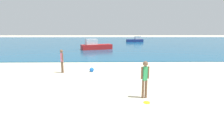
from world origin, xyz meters
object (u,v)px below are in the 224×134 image
at_px(person_standing, 145,77).
at_px(beach_ball, 92,70).
at_px(frisbee, 147,103).
at_px(boat_near, 95,46).
at_px(boat_far, 135,40).
at_px(person_distant, 62,60).

xyz_separation_m(person_standing, beach_ball, (-2.73, 4.96, -0.76)).
bearing_deg(frisbee, boat_near, 99.93).
height_order(person_standing, frisbee, person_standing).
relative_size(boat_near, beach_ball, 15.21).
bearing_deg(person_standing, boat_far, 70.61).
distance_m(frisbee, person_distant, 7.17).
distance_m(person_standing, boat_near, 19.75).
height_order(frisbee, person_distant, person_distant).
bearing_deg(boat_far, beach_ball, 66.36).
distance_m(person_standing, person_distant, 6.71).
relative_size(frisbee, boat_near, 0.06).
relative_size(person_standing, boat_near, 0.34).
height_order(person_standing, boat_near, boat_near).
bearing_deg(person_distant, boat_far, 123.94).
xyz_separation_m(person_standing, boat_far, (5.04, 36.60, -0.38)).
distance_m(person_distant, boat_near, 14.71).
xyz_separation_m(boat_near, beach_ball, (0.77, -14.47, -0.44)).
height_order(boat_far, beach_ball, boat_far).
relative_size(person_distant, boat_far, 0.38).
height_order(person_distant, beach_ball, person_distant).
xyz_separation_m(person_standing, boat_near, (-3.50, 19.43, -0.32)).
bearing_deg(boat_near, beach_ball, -109.35).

